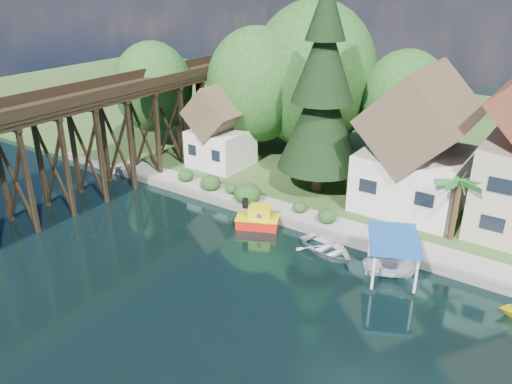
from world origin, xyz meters
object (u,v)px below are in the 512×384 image
(boat_white_a, at_px, (327,247))
(boat_canopy, at_px, (391,260))
(trestle_bridge, at_px, (104,131))
(shed, at_px, (221,131))
(palm_tree, at_px, (460,184))
(tugboat, at_px, (258,219))
(conifer, at_px, (322,94))
(house_left, at_px, (417,149))

(boat_white_a, distance_m, boat_canopy, 4.70)
(trestle_bridge, relative_size, boat_white_a, 10.16)
(trestle_bridge, bearing_deg, boat_canopy, 1.44)
(trestle_bridge, xyz_separation_m, shed, (5.00, 9.33, -1.52))
(trestle_bridge, relative_size, palm_tree, 9.29)
(boat_canopy, bearing_deg, tugboat, 175.37)
(trestle_bridge, bearing_deg, conifer, 31.04)
(shed, bearing_deg, tugboat, -39.11)
(boat_white_a, bearing_deg, shed, 80.72)
(shed, xyz_separation_m, boat_canopy, (20.23, -8.69, -2.63))
(house_left, height_order, palm_tree, house_left)
(house_left, xyz_separation_m, palm_tree, (4.22, -3.94, -0.49))
(palm_tree, distance_m, boat_canopy, 7.41)
(boat_white_a, bearing_deg, tugboat, 104.42)
(shed, height_order, boat_white_a, shed)
(trestle_bridge, distance_m, house_left, 25.42)
(trestle_bridge, height_order, conifer, conifer)
(boat_canopy, bearing_deg, house_left, 102.36)
(trestle_bridge, height_order, house_left, house_left)
(trestle_bridge, xyz_separation_m, boat_white_a, (20.61, 1.05, -4.90))
(house_left, bearing_deg, palm_tree, -43.05)
(trestle_bridge, height_order, palm_tree, trestle_bridge)
(trestle_bridge, distance_m, boat_canopy, 25.58)
(house_left, xyz_separation_m, shed, (-18.00, -1.50, -1.31))
(boat_white_a, height_order, boat_canopy, boat_canopy)
(trestle_bridge, bearing_deg, shed, 61.81)
(conifer, bearing_deg, shed, 179.82)
(trestle_bridge, bearing_deg, palm_tree, 14.20)
(shed, bearing_deg, trestle_bridge, -118.19)
(palm_tree, bearing_deg, boat_white_a, -138.52)
(trestle_bridge, xyz_separation_m, house_left, (23.00, 10.83, -0.21))
(house_left, height_order, boat_white_a, house_left)
(house_left, height_order, shed, house_left)
(trestle_bridge, xyz_separation_m, palm_tree, (27.22, 6.89, -0.70))
(conifer, height_order, boat_canopy, conifer)
(conifer, relative_size, boat_canopy, 3.28)
(house_left, xyz_separation_m, boat_canopy, (2.23, -10.19, -3.94))
(palm_tree, height_order, tugboat, palm_tree)
(conifer, distance_m, boat_white_a, 12.76)
(shed, height_order, palm_tree, shed)
(tugboat, relative_size, boat_white_a, 0.83)
(boat_white_a, bearing_deg, conifer, 50.74)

